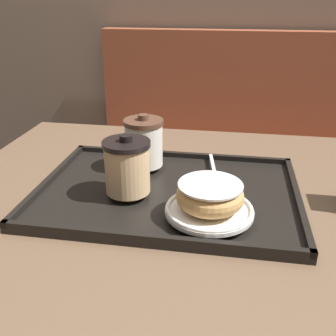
{
  "coord_description": "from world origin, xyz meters",
  "views": [
    {
      "loc": [
        0.11,
        -0.72,
        1.15
      ],
      "look_at": [
        -0.01,
        0.01,
        0.81
      ],
      "focal_mm": 42.0,
      "sensor_mm": 36.0,
      "label": 1
    }
  ],
  "objects_px": {
    "coffee_cup_rear": "(144,142)",
    "donut_chocolate_glazed": "(210,195)",
    "coffee_cup_front": "(127,166)",
    "spoon": "(215,173)"
  },
  "relations": [
    {
      "from": "coffee_cup_front",
      "to": "coffee_cup_rear",
      "type": "height_order",
      "value": "same"
    },
    {
      "from": "coffee_cup_front",
      "to": "coffee_cup_rear",
      "type": "distance_m",
      "value": 0.14
    },
    {
      "from": "coffee_cup_rear",
      "to": "spoon",
      "type": "bearing_deg",
      "value": -10.65
    },
    {
      "from": "coffee_cup_rear",
      "to": "spoon",
      "type": "xyz_separation_m",
      "value": [
        0.17,
        -0.03,
        -0.05
      ]
    },
    {
      "from": "coffee_cup_front",
      "to": "coffee_cup_rear",
      "type": "relative_size",
      "value": 0.99
    },
    {
      "from": "coffee_cup_front",
      "to": "donut_chocolate_glazed",
      "type": "height_order",
      "value": "coffee_cup_front"
    },
    {
      "from": "coffee_cup_rear",
      "to": "donut_chocolate_glazed",
      "type": "height_order",
      "value": "coffee_cup_rear"
    },
    {
      "from": "coffee_cup_rear",
      "to": "spoon",
      "type": "distance_m",
      "value": 0.18
    },
    {
      "from": "coffee_cup_front",
      "to": "donut_chocolate_glazed",
      "type": "bearing_deg",
      "value": -19.68
    },
    {
      "from": "coffee_cup_front",
      "to": "spoon",
      "type": "bearing_deg",
      "value": 31.75
    }
  ]
}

